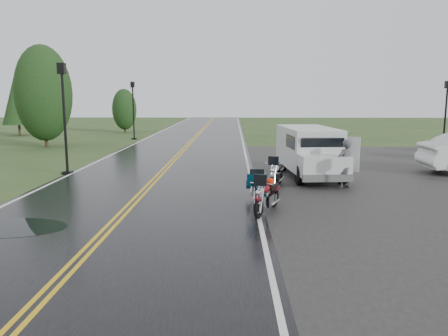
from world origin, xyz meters
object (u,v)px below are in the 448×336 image
motorcycle_silver (273,176)px  lamp_post_far_right (445,119)px  motorcycle_teal (257,190)px  lamp_post_near_left (65,119)px  lamp_post_far_left (133,110)px  motorcycle_red (259,200)px  person_at_van (345,165)px  van_white (300,158)px

motorcycle_silver → lamp_post_far_right: 14.25m
motorcycle_teal → lamp_post_far_right: bearing=47.8°
lamp_post_near_left → lamp_post_far_left: bearing=92.4°
motorcycle_teal → lamp_post_near_left: (-7.82, 5.65, 1.81)m
motorcycle_teal → lamp_post_near_left: lamp_post_near_left is taller
lamp_post_near_left → lamp_post_far_left: 15.72m
motorcycle_red → person_at_van: person_at_van is taller
van_white → lamp_post_near_left: bearing=161.8°
motorcycle_teal → lamp_post_near_left: 9.82m
van_white → lamp_post_far_left: (-10.26, 17.97, 1.22)m
lamp_post_far_right → motorcycle_silver: bearing=-136.9°
motorcycle_silver → lamp_post_near_left: bearing=173.0°
lamp_post_near_left → motorcycle_red: bearing=-42.2°
lamp_post_near_left → person_at_van: bearing=-14.3°
motorcycle_silver → lamp_post_far_left: lamp_post_far_left is taller
motorcycle_red → lamp_post_far_right: 17.27m
motorcycle_red → van_white: bearing=91.2°
lamp_post_near_left → lamp_post_far_left: size_ratio=1.05×
motorcycle_teal → motorcycle_silver: motorcycle_silver is taller
lamp_post_far_left → lamp_post_far_right: 21.71m
van_white → person_at_van: 1.62m
lamp_post_near_left → lamp_post_far_left: lamp_post_near_left is taller
motorcycle_red → lamp_post_far_left: lamp_post_far_left is taller
van_white → lamp_post_far_right: bearing=37.4°
motorcycle_red → lamp_post_near_left: lamp_post_near_left is taller
motorcycle_silver → van_white: bearing=64.3°
van_white → lamp_post_far_right: (9.22, 8.39, 1.06)m
motorcycle_teal → motorcycle_silver: 2.20m
person_at_van → motorcycle_red: bearing=22.0°
van_white → lamp_post_far_right: size_ratio=1.26×
motorcycle_silver → van_white: size_ratio=0.38×
person_at_van → lamp_post_far_left: size_ratio=0.39×
motorcycle_red → person_at_van: 5.39m
motorcycle_red → person_at_van: (3.32, 4.24, 0.29)m
person_at_van → lamp_post_far_left: (-11.77, 18.54, 1.38)m
motorcycle_silver → person_at_van: person_at_van is taller
motorcycle_silver → person_at_van: 2.75m
motorcycle_red → motorcycle_silver: size_ratio=0.99×
motorcycle_red → van_white: 5.16m
motorcycle_silver → motorcycle_teal: bearing=-91.6°
motorcycle_silver → lamp_post_far_right: (10.35, 9.68, 1.51)m
motorcycle_red → motorcycle_teal: motorcycle_red is taller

